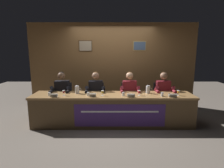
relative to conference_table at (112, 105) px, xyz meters
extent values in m
plane|color=#70665B|center=(0.00, 0.12, -0.52)|extent=(12.00, 12.00, 0.00)
cube|color=brown|center=(0.00, 1.49, 0.78)|extent=(5.07, 0.12, 2.60)
cube|color=#4C3319|center=(-0.82, 1.43, 1.40)|extent=(0.40, 0.02, 0.33)
cube|color=tan|center=(-0.82, 1.41, 1.40)|extent=(0.36, 0.01, 0.29)
cube|color=tan|center=(0.81, 1.43, 1.40)|extent=(0.39, 0.02, 0.28)
cube|color=slate|center=(0.81, 1.41, 1.40)|extent=(0.35, 0.01, 0.24)
cube|color=olive|center=(0.00, 0.12, 0.21)|extent=(3.87, 0.76, 0.05)
cube|color=brown|center=(0.00, -0.24, -0.17)|extent=(3.81, 0.04, 0.70)
cube|color=brown|center=(-1.89, 0.12, -0.17)|extent=(0.08, 0.68, 0.70)
cube|color=brown|center=(1.88, 0.12, -0.17)|extent=(0.08, 0.68, 0.70)
cube|color=#4C2D7A|center=(0.15, -0.27, -0.17)|extent=(2.05, 0.01, 0.52)
cube|color=white|center=(0.15, -0.27, -0.08)|extent=(1.74, 0.00, 0.04)
cylinder|color=black|center=(-1.34, 0.60, -0.51)|extent=(0.44, 0.44, 0.02)
cylinder|color=black|center=(-1.34, 0.60, -0.29)|extent=(0.05, 0.05, 0.42)
cube|color=#232328|center=(-1.34, 0.60, -0.06)|extent=(0.44, 0.44, 0.03)
cube|color=#232328|center=(-1.34, 0.80, 0.17)|extent=(0.40, 0.05, 0.44)
cylinder|color=black|center=(-1.44, 0.25, -0.28)|extent=(0.10, 0.10, 0.48)
cylinder|color=black|center=(-1.24, 0.25, -0.28)|extent=(0.10, 0.10, 0.48)
cylinder|color=black|center=(-1.44, 0.40, 0.00)|extent=(0.13, 0.34, 0.13)
cylinder|color=black|center=(-1.24, 0.40, 0.00)|extent=(0.13, 0.34, 0.13)
cube|color=black|center=(-1.34, 0.57, 0.24)|extent=(0.36, 0.20, 0.48)
sphere|color=brown|center=(-1.34, 0.55, 0.62)|extent=(0.19, 0.19, 0.19)
sphere|color=black|center=(-1.34, 0.56, 0.63)|extent=(0.17, 0.17, 0.17)
cylinder|color=black|center=(-1.55, 0.47, 0.26)|extent=(0.09, 0.30, 0.25)
cylinder|color=black|center=(-1.13, 0.47, 0.26)|extent=(0.09, 0.30, 0.25)
cylinder|color=black|center=(-1.55, 0.31, 0.26)|extent=(0.07, 0.24, 0.07)
cylinder|color=black|center=(-1.13, 0.31, 0.26)|extent=(0.07, 0.24, 0.07)
cube|color=white|center=(-1.33, -0.19, 0.27)|extent=(0.17, 0.03, 0.08)
cube|color=white|center=(-1.33, -0.16, 0.27)|extent=(0.17, 0.03, 0.08)
cube|color=black|center=(-1.33, -0.19, 0.27)|extent=(0.12, 0.01, 0.01)
cylinder|color=white|center=(-1.15, -0.02, 0.24)|extent=(0.06, 0.06, 0.00)
cylinder|color=white|center=(-1.15, -0.02, 0.26)|extent=(0.01, 0.01, 0.05)
cone|color=white|center=(-1.15, -0.02, 0.32)|extent=(0.06, 0.06, 0.06)
cylinder|color=#B21E2D|center=(-1.15, -0.02, 0.32)|extent=(0.04, 0.04, 0.04)
cylinder|color=silver|center=(-1.48, -0.05, 0.28)|extent=(0.06, 0.06, 0.08)
cylinder|color=silver|center=(-1.48, -0.05, 0.26)|extent=(0.05, 0.05, 0.05)
cylinder|color=black|center=(-0.45, 0.60, -0.51)|extent=(0.44, 0.44, 0.02)
cylinder|color=black|center=(-0.45, 0.60, -0.29)|extent=(0.05, 0.05, 0.42)
cube|color=#232328|center=(-0.45, 0.60, -0.06)|extent=(0.44, 0.44, 0.03)
cube|color=#232328|center=(-0.45, 0.80, 0.17)|extent=(0.40, 0.05, 0.44)
cylinder|color=black|center=(-0.55, 0.25, -0.28)|extent=(0.10, 0.10, 0.48)
cylinder|color=black|center=(-0.35, 0.25, -0.28)|extent=(0.10, 0.10, 0.48)
cylinder|color=black|center=(-0.55, 0.40, 0.00)|extent=(0.13, 0.34, 0.13)
cylinder|color=black|center=(-0.35, 0.40, 0.00)|extent=(0.13, 0.34, 0.13)
cube|color=black|center=(-0.45, 0.57, 0.24)|extent=(0.36, 0.20, 0.48)
sphere|color=#8E664C|center=(-0.45, 0.55, 0.62)|extent=(0.19, 0.19, 0.19)
sphere|color=#593819|center=(-0.45, 0.56, 0.63)|extent=(0.17, 0.17, 0.17)
cylinder|color=black|center=(-0.66, 0.47, 0.26)|extent=(0.09, 0.30, 0.25)
cylinder|color=black|center=(-0.24, 0.47, 0.26)|extent=(0.09, 0.30, 0.25)
cylinder|color=black|center=(-0.66, 0.31, 0.26)|extent=(0.07, 0.24, 0.07)
cylinder|color=black|center=(-0.24, 0.31, 0.26)|extent=(0.07, 0.24, 0.07)
cube|color=white|center=(-0.46, -0.16, 0.27)|extent=(0.16, 0.03, 0.08)
cube|color=white|center=(-0.46, -0.13, 0.27)|extent=(0.16, 0.03, 0.08)
cube|color=black|center=(-0.46, -0.17, 0.27)|extent=(0.11, 0.01, 0.01)
cylinder|color=white|center=(-0.24, -0.03, 0.24)|extent=(0.06, 0.06, 0.00)
cylinder|color=white|center=(-0.24, -0.03, 0.26)|extent=(0.01, 0.01, 0.05)
cone|color=white|center=(-0.24, -0.03, 0.32)|extent=(0.06, 0.06, 0.06)
cylinder|color=yellow|center=(-0.24, -0.03, 0.32)|extent=(0.04, 0.04, 0.04)
cylinder|color=silver|center=(-0.58, -0.05, 0.28)|extent=(0.06, 0.06, 0.08)
cylinder|color=silver|center=(-0.58, -0.05, 0.26)|extent=(0.05, 0.05, 0.05)
cylinder|color=black|center=(0.44, 0.60, -0.51)|extent=(0.44, 0.44, 0.02)
cylinder|color=black|center=(0.44, 0.60, -0.29)|extent=(0.05, 0.05, 0.42)
cube|color=#232328|center=(0.44, 0.60, -0.06)|extent=(0.44, 0.44, 0.03)
cube|color=#232328|center=(0.44, 0.80, 0.17)|extent=(0.40, 0.05, 0.44)
cylinder|color=black|center=(0.34, 0.25, -0.28)|extent=(0.10, 0.10, 0.48)
cylinder|color=black|center=(0.54, 0.25, -0.28)|extent=(0.10, 0.10, 0.48)
cylinder|color=black|center=(0.34, 0.40, 0.00)|extent=(0.13, 0.34, 0.13)
cylinder|color=black|center=(0.54, 0.40, 0.00)|extent=(0.13, 0.34, 0.13)
cube|color=maroon|center=(0.44, 0.57, 0.24)|extent=(0.36, 0.20, 0.48)
sphere|color=tan|center=(0.44, 0.55, 0.62)|extent=(0.19, 0.19, 0.19)
sphere|color=#593819|center=(0.44, 0.56, 0.63)|extent=(0.17, 0.17, 0.17)
cylinder|color=maroon|center=(0.23, 0.47, 0.26)|extent=(0.09, 0.30, 0.25)
cylinder|color=maroon|center=(0.65, 0.47, 0.26)|extent=(0.09, 0.30, 0.25)
cylinder|color=maroon|center=(0.23, 0.31, 0.26)|extent=(0.07, 0.24, 0.07)
cylinder|color=maroon|center=(0.65, 0.31, 0.26)|extent=(0.07, 0.24, 0.07)
cube|color=white|center=(0.41, -0.20, 0.27)|extent=(0.18, 0.03, 0.08)
cube|color=white|center=(0.41, -0.16, 0.27)|extent=(0.18, 0.03, 0.08)
cube|color=black|center=(0.41, -0.20, 0.27)|extent=(0.12, 0.01, 0.01)
cylinder|color=white|center=(0.62, -0.01, 0.24)|extent=(0.06, 0.06, 0.00)
cylinder|color=white|center=(0.62, -0.01, 0.26)|extent=(0.01, 0.01, 0.05)
cone|color=white|center=(0.62, -0.01, 0.32)|extent=(0.06, 0.06, 0.06)
cylinder|color=#B21E2D|center=(0.62, -0.01, 0.32)|extent=(0.04, 0.04, 0.04)
cylinder|color=silver|center=(0.24, -0.04, 0.28)|extent=(0.06, 0.06, 0.08)
cylinder|color=silver|center=(0.24, -0.04, 0.26)|extent=(0.05, 0.05, 0.05)
cylinder|color=black|center=(1.33, 0.60, -0.51)|extent=(0.44, 0.44, 0.02)
cylinder|color=black|center=(1.33, 0.60, -0.29)|extent=(0.05, 0.05, 0.42)
cube|color=#232328|center=(1.33, 0.60, -0.06)|extent=(0.44, 0.44, 0.03)
cube|color=#232328|center=(1.33, 0.80, 0.17)|extent=(0.40, 0.05, 0.44)
cylinder|color=black|center=(1.23, 0.25, -0.28)|extent=(0.10, 0.10, 0.48)
cylinder|color=black|center=(1.43, 0.25, -0.28)|extent=(0.10, 0.10, 0.48)
cylinder|color=black|center=(1.23, 0.40, 0.00)|extent=(0.13, 0.34, 0.13)
cylinder|color=black|center=(1.43, 0.40, 0.00)|extent=(0.13, 0.34, 0.13)
cube|color=maroon|center=(1.33, 0.57, 0.24)|extent=(0.36, 0.20, 0.48)
sphere|color=#8E664C|center=(1.33, 0.55, 0.62)|extent=(0.19, 0.19, 0.19)
sphere|color=#331E0F|center=(1.33, 0.56, 0.63)|extent=(0.17, 0.17, 0.17)
cylinder|color=maroon|center=(1.12, 0.47, 0.26)|extent=(0.09, 0.30, 0.25)
cylinder|color=maroon|center=(1.54, 0.47, 0.26)|extent=(0.09, 0.30, 0.25)
cylinder|color=maroon|center=(1.12, 0.31, 0.26)|extent=(0.07, 0.24, 0.07)
cylinder|color=maroon|center=(1.54, 0.31, 0.26)|extent=(0.07, 0.24, 0.07)
cube|color=white|center=(1.35, -0.19, 0.27)|extent=(0.19, 0.03, 0.08)
cube|color=white|center=(1.35, -0.16, 0.27)|extent=(0.19, 0.03, 0.08)
cube|color=black|center=(1.35, -0.20, 0.27)|extent=(0.13, 0.01, 0.01)
cylinder|color=white|center=(1.53, -0.02, 0.24)|extent=(0.06, 0.06, 0.00)
cylinder|color=white|center=(1.53, -0.02, 0.26)|extent=(0.01, 0.01, 0.05)
cone|color=white|center=(1.53, -0.02, 0.32)|extent=(0.06, 0.06, 0.06)
cylinder|color=orange|center=(1.53, -0.02, 0.32)|extent=(0.04, 0.04, 0.04)
cylinder|color=silver|center=(1.14, -0.09, 0.28)|extent=(0.06, 0.06, 0.08)
cylinder|color=silver|center=(1.14, -0.09, 0.26)|extent=(0.05, 0.05, 0.05)
cylinder|color=silver|center=(-0.87, 0.19, 0.32)|extent=(0.10, 0.10, 0.18)
cylinder|color=silver|center=(-0.87, 0.19, 0.42)|extent=(0.08, 0.09, 0.01)
sphere|color=silver|center=(-0.87, 0.19, 0.43)|extent=(0.02, 0.02, 0.02)
torus|color=silver|center=(-0.81, 0.19, 0.33)|extent=(0.07, 0.01, 0.07)
cylinder|color=silver|center=(0.87, 0.21, 0.32)|extent=(0.10, 0.10, 0.18)
cylinder|color=silver|center=(0.87, 0.21, 0.42)|extent=(0.08, 0.08, 0.01)
sphere|color=silver|center=(0.87, 0.21, 0.43)|extent=(0.02, 0.02, 0.02)
torus|color=silver|center=(0.93, 0.21, 0.33)|extent=(0.07, 0.01, 0.07)
camera|label=1|loc=(-0.02, -4.22, 1.31)|focal=29.57mm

